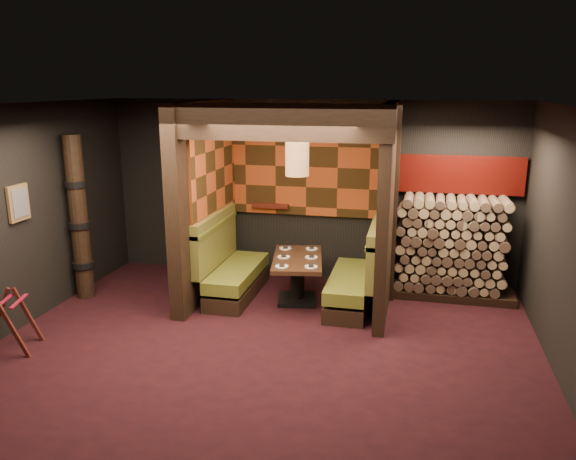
# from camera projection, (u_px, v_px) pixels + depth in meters

# --- Properties ---
(floor) EXTENTS (6.50, 5.50, 0.02)m
(floor) POSITION_uv_depth(u_px,v_px,m) (264.00, 351.00, 6.69)
(floor) COLOR black
(floor) RESTS_ON ground
(ceiling) EXTENTS (6.50, 5.50, 0.02)m
(ceiling) POSITION_uv_depth(u_px,v_px,m) (261.00, 105.00, 5.97)
(ceiling) COLOR black
(ceiling) RESTS_ON ground
(wall_back) EXTENTS (6.50, 0.02, 2.85)m
(wall_back) POSITION_uv_depth(u_px,v_px,m) (309.00, 191.00, 8.93)
(wall_back) COLOR black
(wall_back) RESTS_ON ground
(wall_front) EXTENTS (6.50, 0.02, 2.85)m
(wall_front) POSITION_uv_depth(u_px,v_px,m) (151.00, 339.00, 3.73)
(wall_front) COLOR black
(wall_front) RESTS_ON ground
(wall_left) EXTENTS (0.02, 5.50, 2.85)m
(wall_left) POSITION_uv_depth(u_px,v_px,m) (12.00, 220.00, 7.04)
(wall_left) COLOR black
(wall_left) RESTS_ON ground
(wall_right) EXTENTS (0.02, 5.50, 2.85)m
(wall_right) POSITION_uv_depth(u_px,v_px,m) (575.00, 253.00, 5.62)
(wall_right) COLOR black
(wall_right) RESTS_ON ground
(partition_left) EXTENTS (0.20, 2.20, 2.85)m
(partition_left) POSITION_uv_depth(u_px,v_px,m) (203.00, 201.00, 8.18)
(partition_left) COLOR black
(partition_left) RESTS_ON floor
(partition_right) EXTENTS (0.15, 2.10, 2.85)m
(partition_right) POSITION_uv_depth(u_px,v_px,m) (387.00, 209.00, 7.65)
(partition_right) COLOR black
(partition_right) RESTS_ON floor
(header_beam) EXTENTS (2.85, 0.18, 0.44)m
(header_beam) POSITION_uv_depth(u_px,v_px,m) (275.00, 122.00, 6.69)
(header_beam) COLOR black
(header_beam) RESTS_ON partition_left
(tapa_back_panel) EXTENTS (2.40, 0.06, 1.55)m
(tapa_back_panel) POSITION_uv_depth(u_px,v_px,m) (307.00, 167.00, 8.79)
(tapa_back_panel) COLOR #AE4319
(tapa_back_panel) RESTS_ON wall_back
(tapa_side_panel) EXTENTS (0.04, 1.85, 1.45)m
(tapa_side_panel) POSITION_uv_depth(u_px,v_px,m) (214.00, 170.00, 8.21)
(tapa_side_panel) COLOR #AE4319
(tapa_side_panel) RESTS_ON partition_left
(lacquer_shelf) EXTENTS (0.60, 0.12, 0.07)m
(lacquer_shelf) POSITION_uv_depth(u_px,v_px,m) (270.00, 206.00, 9.02)
(lacquer_shelf) COLOR #4F1810
(lacquer_shelf) RESTS_ON wall_back
(booth_bench_left) EXTENTS (0.68, 1.60, 1.14)m
(booth_bench_left) POSITION_uv_depth(u_px,v_px,m) (230.00, 269.00, 8.35)
(booth_bench_left) COLOR black
(booth_bench_left) RESTS_ON floor
(booth_bench_right) EXTENTS (0.68, 1.60, 1.14)m
(booth_bench_right) POSITION_uv_depth(u_px,v_px,m) (358.00, 279.00, 7.94)
(booth_bench_right) COLOR black
(booth_bench_right) RESTS_ON floor
(dining_table) EXTENTS (0.90, 1.37, 0.67)m
(dining_table) POSITION_uv_depth(u_px,v_px,m) (297.00, 273.00, 8.09)
(dining_table) COLOR black
(dining_table) RESTS_ON floor
(place_settings) EXTENTS (0.72, 1.10, 0.03)m
(place_settings) POSITION_uv_depth(u_px,v_px,m) (297.00, 257.00, 8.03)
(place_settings) COLOR white
(place_settings) RESTS_ON dining_table
(pendant_lamp) EXTENTS (0.32, 0.32, 0.99)m
(pendant_lamp) POSITION_uv_depth(u_px,v_px,m) (297.00, 159.00, 7.63)
(pendant_lamp) COLOR #A56E3C
(pendant_lamp) RESTS_ON ceiling
(framed_picture) EXTENTS (0.05, 0.36, 0.46)m
(framed_picture) POSITION_uv_depth(u_px,v_px,m) (19.00, 203.00, 7.07)
(framed_picture) COLOR olive
(framed_picture) RESTS_ON wall_left
(luggage_rack) EXTENTS (0.79, 0.65, 0.74)m
(luggage_rack) POSITION_uv_depth(u_px,v_px,m) (6.00, 320.00, 6.62)
(luggage_rack) COLOR #431813
(luggage_rack) RESTS_ON floor
(totem_column) EXTENTS (0.31, 0.31, 2.40)m
(totem_column) POSITION_uv_depth(u_px,v_px,m) (79.00, 219.00, 8.09)
(totem_column) COLOR black
(totem_column) RESTS_ON floor
(firewood_stack) EXTENTS (1.73, 0.70, 1.50)m
(firewood_stack) POSITION_uv_depth(u_px,v_px,m) (456.00, 248.00, 8.22)
(firewood_stack) COLOR black
(firewood_stack) RESTS_ON floor
(mosaic_header) EXTENTS (1.83, 0.10, 0.56)m
(mosaic_header) POSITION_uv_depth(u_px,v_px,m) (460.00, 175.00, 8.27)
(mosaic_header) COLOR maroon
(mosaic_header) RESTS_ON wall_back
(bay_front_post) EXTENTS (0.08, 0.08, 2.85)m
(bay_front_post) POSITION_uv_depth(u_px,v_px,m) (395.00, 205.00, 7.88)
(bay_front_post) COLOR black
(bay_front_post) RESTS_ON floor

